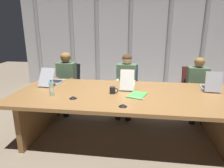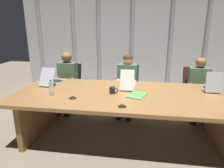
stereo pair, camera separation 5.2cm
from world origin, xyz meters
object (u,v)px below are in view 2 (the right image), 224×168
person_left_end (66,78)px  office_chair_left_end (69,92)px  laptop_left_end (53,80)px  conference_mic_middle (122,105)px  laptop_left_mid (128,84)px  coffee_mug_near (113,90)px  person_left_mid (127,82)px  conference_mic_left_side (73,97)px  spiral_notepad (137,95)px  office_chair_center (195,98)px  office_chair_left_mid (128,94)px  laptop_center (211,87)px  person_center (199,86)px  water_bottle_primary (52,88)px

person_left_end → office_chair_left_end: bearing=-168.7°
laptop_left_end → person_left_end: size_ratio=0.44×
conference_mic_middle → laptop_left_mid: bearing=89.2°
coffee_mug_near → laptop_left_end: bearing=161.3°
laptop_left_end → person_left_mid: 1.37m
laptop_left_end → laptop_left_mid: size_ratio=1.06×
person_left_end → conference_mic_left_side: (0.58, -1.25, 0.08)m
person_left_end → spiral_notepad: bearing=57.4°
conference_mic_left_side → office_chair_center: bearing=35.4°
office_chair_left_mid → conference_mic_middle: office_chair_left_mid is taller
conference_mic_left_side → conference_mic_middle: same height
laptop_left_end → coffee_mug_near: bearing=-102.4°
laptop_center → office_chair_left_end: 2.74m
person_left_end → coffee_mug_near: size_ratio=9.14×
office_chair_left_end → laptop_center: bearing=81.2°
office_chair_center → person_center: (-0.00, -0.16, 0.30)m
person_left_mid → conference_mic_middle: size_ratio=10.75×
laptop_center → conference_mic_middle: size_ratio=3.72×
laptop_left_mid → office_chair_left_mid: 0.91m
laptop_left_mid → office_chair_left_mid: size_ratio=0.53×
person_center → office_chair_left_end: bearing=-91.0°
laptop_left_end → laptop_left_mid: 1.29m
person_center → conference_mic_middle: 1.93m
office_chair_center → person_left_end: bearing=-94.3°
office_chair_left_mid → coffee_mug_near: (-0.14, -1.12, 0.45)m
person_center → coffee_mug_near: 1.76m
coffee_mug_near → conference_mic_middle: size_ratio=1.19×
office_chair_left_end → coffee_mug_near: bearing=52.3°
laptop_left_end → conference_mic_left_side: bearing=-132.2°
conference_mic_left_side → spiral_notepad: bearing=14.9°
office_chair_left_end → person_center: 2.61m
laptop_left_mid → water_bottle_primary: size_ratio=2.13×
person_center → person_left_end: bearing=-87.6°
laptop_center → spiral_notepad: bearing=114.9°
laptop_left_end → person_left_end: (0.00, 0.60, -0.12)m
person_center → coffee_mug_near: (-1.47, -0.96, 0.15)m
office_chair_left_end → conference_mic_left_side: office_chair_left_end is taller
water_bottle_primary → conference_mic_middle: (1.04, -0.27, -0.09)m
office_chair_left_mid → person_left_mid: bearing=-6.8°
laptop_left_mid → person_center: (1.27, 0.62, -0.16)m
spiral_notepad → office_chair_left_mid: bearing=120.7°
person_left_end → laptop_left_mid: bearing=66.7°
person_left_end → coffee_mug_near: 1.46m
water_bottle_primary → conference_mic_middle: bearing=-14.4°
laptop_left_mid → conference_mic_left_side: 0.95m
office_chair_left_end → spiral_notepad: (1.47, -1.18, 0.41)m
coffee_mug_near → laptop_center: bearing=13.9°
office_chair_center → conference_mic_middle: (-1.28, -1.60, 0.42)m
office_chair_center → conference_mic_left_side: office_chair_center is taller
person_left_mid → person_left_end: bearing=-85.1°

